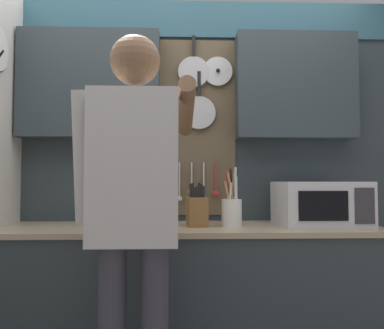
{
  "coord_description": "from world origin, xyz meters",
  "views": [
    {
      "loc": [
        -0.07,
        -2.22,
        1.16
      ],
      "look_at": [
        0.02,
        0.19,
        1.27
      ],
      "focal_mm": 35.0,
      "sensor_mm": 36.0,
      "label": 1
    }
  ],
  "objects": [
    {
      "name": "microwave",
      "position": [
        0.77,
        -0.02,
        1.02
      ],
      "size": [
        0.49,
        0.4,
        0.26
      ],
      "color": "silver",
      "rests_on": "base_cabinet_counter"
    },
    {
      "name": "base_cabinet_counter",
      "position": [
        0.0,
        -0.0,
        0.44
      ],
      "size": [
        2.23,
        0.62,
        0.89
      ],
      "color": "#2D383D",
      "rests_on": "ground_plane"
    },
    {
      "name": "back_wall_unit",
      "position": [
        -0.01,
        0.27,
        1.47
      ],
      "size": [
        2.8,
        0.2,
        2.39
      ],
      "color": "#2D383D",
      "rests_on": "ground_plane"
    },
    {
      "name": "person",
      "position": [
        -0.26,
        -0.58,
        1.08
      ],
      "size": [
        0.54,
        0.7,
        1.8
      ],
      "color": "#383842",
      "rests_on": "ground_plane"
    },
    {
      "name": "utensil_crock",
      "position": [
        0.24,
        -0.02,
        0.99
      ],
      "size": [
        0.12,
        0.12,
        0.35
      ],
      "color": "white",
      "rests_on": "base_cabinet_counter"
    },
    {
      "name": "knife_block",
      "position": [
        0.04,
        -0.02,
        0.98
      ],
      "size": [
        0.13,
        0.16,
        0.26
      ],
      "color": "brown",
      "rests_on": "base_cabinet_counter"
    }
  ]
}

